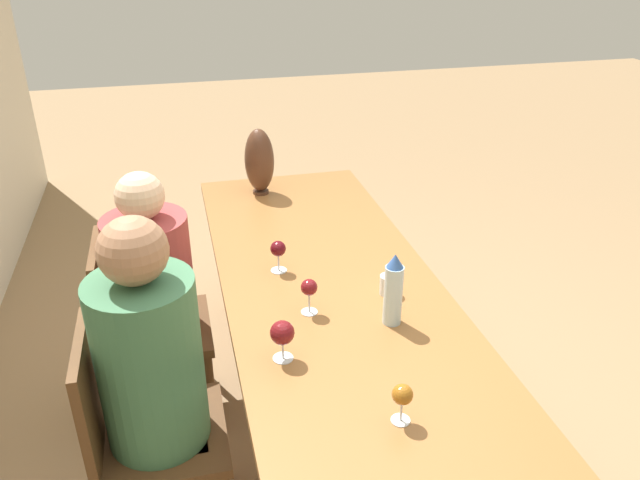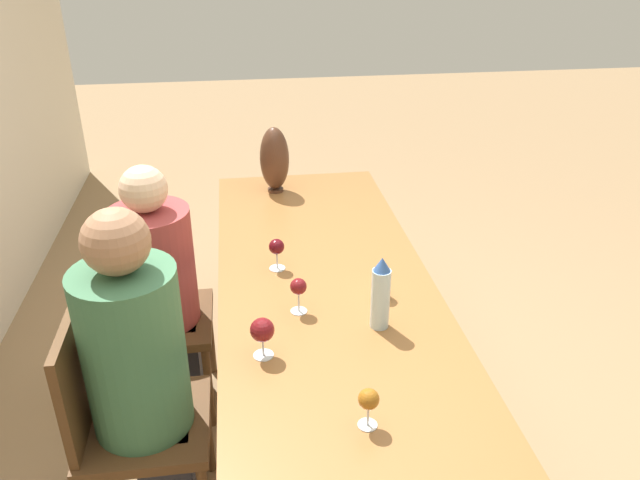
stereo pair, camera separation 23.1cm
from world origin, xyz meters
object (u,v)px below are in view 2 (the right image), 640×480
object	(u,v)px
person_near	(141,370)
water_tumbler	(382,288)
wine_glass_0	(262,331)
wine_glass_1	(298,288)
person_far	(160,286)
vase	(275,159)
water_bottle	(381,294)
chair_near	(125,418)
wine_glass_2	(277,248)
chair_far	(145,315)
wine_glass_3	(368,400)

from	to	relation	value
person_near	water_tumbler	bearing A→B (deg)	-75.04
wine_glass_0	wine_glass_1	size ratio (longest dim) A/B	1.04
person_near	person_far	world-z (taller)	person_near
vase	water_bottle	bearing A→B (deg)	-168.21
water_bottle	chair_near	world-z (taller)	water_bottle
water_tumbler	vase	xyz separation A→B (m)	(1.10, 0.32, 0.14)
water_tumbler	person_near	world-z (taller)	person_near
wine_glass_0	wine_glass_2	xyz separation A→B (m)	(0.57, -0.09, -0.00)
chair_far	wine_glass_2	bearing A→B (deg)	-103.27
water_bottle	chair_far	xyz separation A→B (m)	(0.59, 0.90, -0.40)
wine_glass_0	person_far	bearing A→B (deg)	29.94
wine_glass_1	chair_near	xyz separation A→B (m)	(-0.18, 0.63, -0.37)
vase	chair_far	size ratio (longest dim) A/B	0.39
wine_glass_1	chair_far	world-z (taller)	wine_glass_1
wine_glass_0	person_near	world-z (taller)	person_near
wine_glass_0	chair_near	world-z (taller)	wine_glass_0
water_bottle	water_tumbler	xyz separation A→B (m)	(0.18, -0.05, -0.09)
wine_glass_3	chair_near	size ratio (longest dim) A/B	0.14
water_bottle	chair_far	bearing A→B (deg)	56.70
vase	wine_glass_3	xyz separation A→B (m)	(-1.75, -0.13, -0.09)
vase	wine_glass_1	size ratio (longest dim) A/B	2.53
vase	wine_glass_0	world-z (taller)	vase
chair_far	person_far	bearing A→B (deg)	-90.00
water_tumbler	chair_near	xyz separation A→B (m)	(-0.23, 0.95, -0.30)
person_near	wine_glass_3	bearing A→B (deg)	-121.88
wine_glass_3	chair_far	distance (m)	1.36
vase	chair_near	size ratio (longest dim) A/B	0.39
vase	person_near	world-z (taller)	person_near
wine_glass_3	vase	bearing A→B (deg)	4.11
chair_near	person_far	size ratio (longest dim) A/B	0.75
person_near	vase	bearing A→B (deg)	-22.63
water_bottle	person_near	bearing A→B (deg)	93.43
water_tumbler	wine_glass_3	distance (m)	0.69
wine_glass_0	person_near	size ratio (longest dim) A/B	0.11
wine_glass_2	vase	bearing A→B (deg)	-3.90
person_far	chair_near	bearing A→B (deg)	172.74
vase	wine_glass_3	distance (m)	1.76
chair_near	person_near	xyz separation A→B (m)	(0.00, -0.08, 0.20)
water_bottle	wine_glass_2	xyz separation A→B (m)	(0.46, 0.32, -0.04)
wine_glass_2	chair_far	bearing A→B (deg)	76.73
chair_near	person_far	distance (m)	0.66
wine_glass_0	person_near	xyz separation A→B (m)	(0.06, 0.41, -0.16)
chair_near	water_bottle	bearing A→B (deg)	-86.88
person_near	person_far	size ratio (longest dim) A/B	1.09
person_near	chair_near	bearing A→B (deg)	90.00
wine_glass_1	wine_glass_2	size ratio (longest dim) A/B	1.02
wine_glass_3	chair_far	bearing A→B (deg)	35.52
water_bottle	wine_glass_2	size ratio (longest dim) A/B	2.05
water_bottle	vase	world-z (taller)	vase
wine_glass_0	wine_glass_3	xyz separation A→B (m)	(-0.36, -0.27, -0.01)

